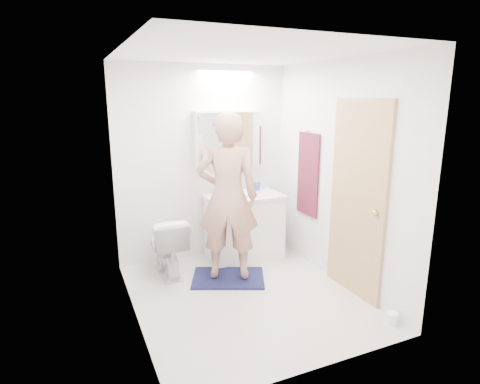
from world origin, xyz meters
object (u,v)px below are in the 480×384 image
vanity_cabinet (244,228)px  soap_bottle_a (221,185)px  toilet_paper_roll (392,318)px  person (228,197)px  toilet (167,245)px  soap_bottle_b (229,187)px  medicine_cabinet (228,139)px  toothbrush_cup (257,187)px

vanity_cabinet → soap_bottle_a: 0.62m
vanity_cabinet → toilet_paper_roll: bearing=-73.3°
person → toilet: bearing=-11.2°
soap_bottle_a → soap_bottle_b: soap_bottle_a is taller
toilet → person: 0.94m
person → medicine_cabinet: bearing=-89.1°
medicine_cabinet → toilet: bearing=-160.2°
medicine_cabinet → toilet: 1.50m
vanity_cabinet → medicine_cabinet: (-0.12, 0.21, 1.11)m
soap_bottle_a → toilet_paper_roll: (0.84, -2.12, -0.88)m
vanity_cabinet → soap_bottle_b: 0.55m
soap_bottle_b → toilet: bearing=-161.7°
medicine_cabinet → soap_bottle_a: size_ratio=3.92×
toilet → toilet_paper_roll: 2.47m
vanity_cabinet → toilet_paper_roll: (0.59, -1.97, -0.34)m
person → toothbrush_cup: size_ratio=17.48×
soap_bottle_a → person: bearing=-105.2°
medicine_cabinet → toothbrush_cup: 0.74m
medicine_cabinet → toilet_paper_roll: bearing=-71.9°
medicine_cabinet → toilet_paper_roll: size_ratio=8.00×
person → toothbrush_cup: (0.70, 0.69, -0.09)m
soap_bottle_a → toilet_paper_roll: 2.44m
vanity_cabinet → soap_bottle_a: bearing=149.2°
medicine_cabinet → soap_bottle_b: (-0.01, -0.03, -0.60)m
medicine_cabinet → soap_bottle_b: bearing=-106.4°
medicine_cabinet → person: (-0.31, -0.74, -0.54)m
medicine_cabinet → person: 0.97m
toilet → toothbrush_cup: bearing=-167.2°
soap_bottle_b → toilet_paper_roll: 2.42m
vanity_cabinet → soap_bottle_b: bearing=126.0°
medicine_cabinet → toothbrush_cup: size_ratio=8.44×
vanity_cabinet → person: size_ratio=0.49×
toilet → soap_bottle_b: bearing=-161.0°
vanity_cabinet → person: bearing=-129.5°
toilet → person: (0.59, -0.41, 0.61)m
vanity_cabinet → toothbrush_cup: toothbrush_cup is taller
toothbrush_cup → toilet_paper_roll: bearing=-81.2°
toilet → toilet_paper_roll: (1.61, -1.85, -0.30)m
soap_bottle_b → toothbrush_cup: size_ratio=1.49×
medicine_cabinet → soap_bottle_b: size_ratio=5.66×
toilet → person: size_ratio=0.38×
soap_bottle_b → toothbrush_cup: 0.39m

